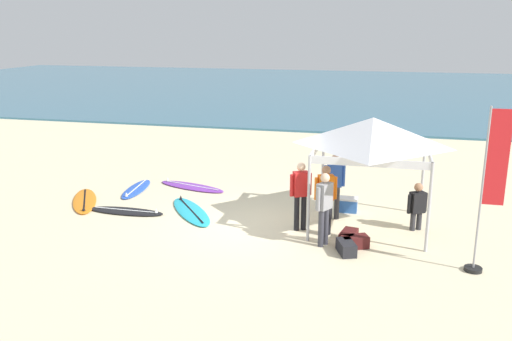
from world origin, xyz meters
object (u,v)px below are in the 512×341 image
at_px(surfboard_black, 126,211).
at_px(cooler_box, 348,204).
at_px(canopy_tent, 373,133).
at_px(gear_bag_by_pole, 355,242).
at_px(surfboard_cyan, 191,211).
at_px(person_grey, 324,204).
at_px(surfboard_blue, 136,189).
at_px(surfboard_purple, 192,186).
at_px(gear_bag_on_sand, 346,247).
at_px(surfboard_orange, 85,201).
at_px(person_orange, 326,195).
at_px(gear_bag_near_tent, 349,237).
at_px(person_blue, 334,182).
at_px(person_red, 301,191).
at_px(banner_flag, 487,198).
at_px(person_black, 417,204).

xyz_separation_m(surfboard_black, cooler_box, (5.80, 1.50, 0.16)).
xyz_separation_m(canopy_tent, gear_bag_by_pole, (-0.23, -1.47, -2.25)).
xyz_separation_m(surfboard_cyan, cooler_box, (4.10, 1.10, 0.16)).
height_order(person_grey, cooler_box, person_grey).
distance_m(surfboard_blue, surfboard_cyan, 2.80).
bearing_deg(canopy_tent, surfboard_purple, 159.06).
bearing_deg(surfboard_cyan, gear_bag_on_sand, -22.12).
bearing_deg(gear_bag_on_sand, surfboard_blue, 153.73).
distance_m(surfboard_cyan, person_grey, 4.09).
height_order(surfboard_purple, person_grey, person_grey).
xyz_separation_m(surfboard_cyan, surfboard_orange, (-3.27, 0.13, 0.00)).
height_order(surfboard_purple, gear_bag_on_sand, gear_bag_on_sand).
relative_size(person_grey, gear_bag_by_pole, 2.85).
height_order(person_orange, gear_bag_near_tent, person_orange).
bearing_deg(surfboard_blue, surfboard_purple, 23.33).
relative_size(surfboard_purple, cooler_box, 4.84).
height_order(surfboard_cyan, person_orange, person_orange).
distance_m(person_blue, person_red, 1.22).
xyz_separation_m(banner_flag, cooler_box, (-2.90, 3.11, -1.38)).
bearing_deg(banner_flag, person_red, 159.87).
xyz_separation_m(gear_bag_near_tent, gear_bag_on_sand, (0.00, -0.64, 0.00)).
bearing_deg(surfboard_cyan, surfboard_purple, 109.88).
height_order(person_red, gear_bag_near_tent, person_red).
bearing_deg(surfboard_black, cooler_box, 14.54).
height_order(surfboard_orange, gear_bag_by_pole, gear_bag_by_pole).
height_order(surfboard_orange, gear_bag_near_tent, gear_bag_near_tent).
distance_m(surfboard_orange, banner_flag, 10.60).
bearing_deg(banner_flag, surfboard_cyan, 163.97).
distance_m(surfboard_blue, cooler_box, 6.47).
relative_size(surfboard_orange, gear_bag_by_pole, 3.99).
xyz_separation_m(surfboard_blue, person_orange, (6.03, -2.26, 0.95)).
bearing_deg(surfboard_blue, gear_bag_by_pole, -23.09).
distance_m(surfboard_orange, person_red, 6.43).
relative_size(surfboard_blue, person_black, 1.74).
bearing_deg(surfboard_black, person_red, -1.90).
bearing_deg(cooler_box, banner_flag, -47.01).
bearing_deg(gear_bag_on_sand, person_grey, 148.28).
xyz_separation_m(canopy_tent, person_black, (1.16, 0.00, -1.73)).
relative_size(surfboard_cyan, gear_bag_by_pole, 4.05).
relative_size(person_black, gear_bag_on_sand, 2.00).
bearing_deg(person_orange, banner_flag, -21.15).
bearing_deg(person_black, person_grey, -144.23).
relative_size(person_grey, banner_flag, 0.50).
distance_m(surfboard_black, gear_bag_on_sand, 6.13).
height_order(surfboard_blue, cooler_box, cooler_box).
relative_size(surfboard_purple, surfboard_blue, 1.16).
bearing_deg(surfboard_blue, person_blue, -10.28).
distance_m(person_grey, gear_bag_by_pole, 1.11).
bearing_deg(person_red, person_blue, 54.38).
xyz_separation_m(surfboard_blue, surfboard_black, (0.65, -1.94, -0.00)).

